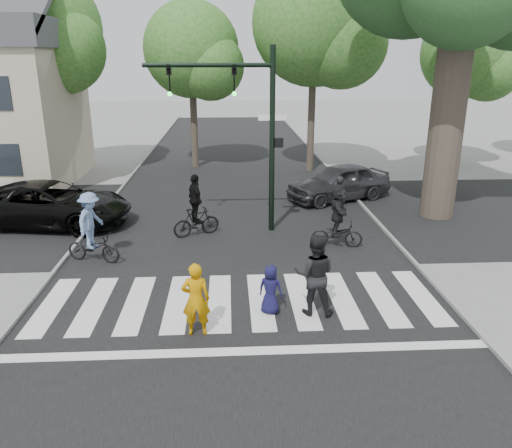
% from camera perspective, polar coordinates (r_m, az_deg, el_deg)
% --- Properties ---
extents(ground, '(120.00, 120.00, 0.00)m').
position_cam_1_polar(ground, '(11.40, -1.70, -11.10)').
color(ground, gray).
rests_on(ground, ground).
extents(road_stem, '(10.00, 70.00, 0.01)m').
position_cam_1_polar(road_stem, '(15.93, -2.20, -2.16)').
color(road_stem, black).
rests_on(road_stem, ground).
extents(road_cross, '(70.00, 10.00, 0.01)m').
position_cam_1_polar(road_cross, '(18.77, -2.37, 1.07)').
color(road_cross, black).
rests_on(road_cross, ground).
extents(curb_left, '(0.10, 70.00, 0.10)m').
position_cam_1_polar(curb_left, '(16.63, -19.88, -2.23)').
color(curb_left, gray).
rests_on(curb_left, ground).
extents(curb_right, '(0.10, 70.00, 0.10)m').
position_cam_1_polar(curb_right, '(16.76, 15.34, -1.61)').
color(curb_right, gray).
rests_on(curb_right, ground).
extents(crosswalk, '(10.00, 3.85, 0.01)m').
position_cam_1_polar(crosswalk, '(11.97, -1.79, -9.50)').
color(crosswalk, silver).
rests_on(crosswalk, ground).
extents(traffic_signal, '(4.45, 0.29, 6.00)m').
position_cam_1_polar(traffic_signal, '(16.20, -1.17, 12.40)').
color(traffic_signal, black).
rests_on(traffic_signal, ground).
extents(bg_tree_1, '(6.09, 5.80, 9.80)m').
position_cam_1_polar(bg_tree_1, '(26.78, -23.02, 19.35)').
color(bg_tree_1, brown).
rests_on(bg_tree_1, ground).
extents(bg_tree_2, '(5.04, 4.80, 8.40)m').
position_cam_1_polar(bg_tree_2, '(26.57, -6.87, 18.73)').
color(bg_tree_2, brown).
rests_on(bg_tree_2, ground).
extents(bg_tree_3, '(6.30, 6.00, 10.20)m').
position_cam_1_polar(bg_tree_3, '(25.61, 7.51, 21.33)').
color(bg_tree_3, brown).
rests_on(bg_tree_3, ground).
extents(bg_tree_4, '(4.83, 4.60, 8.15)m').
position_cam_1_polar(bg_tree_4, '(28.85, 23.48, 17.10)').
color(bg_tree_4, brown).
rests_on(bg_tree_4, ground).
extents(pedestrian_woman, '(0.61, 0.41, 1.64)m').
position_cam_1_polar(pedestrian_woman, '(10.62, -6.89, -8.56)').
color(pedestrian_woman, '#C98504').
rests_on(pedestrian_woman, ground).
extents(pedestrian_child, '(0.68, 0.57, 1.18)m').
position_cam_1_polar(pedestrian_child, '(11.50, 1.68, -7.48)').
color(pedestrian_child, '#14123A').
rests_on(pedestrian_child, ground).
extents(pedestrian_adult, '(1.06, 0.90, 1.93)m').
position_cam_1_polar(pedestrian_adult, '(11.40, 6.73, -5.77)').
color(pedestrian_adult, black).
rests_on(pedestrian_adult, ground).
extents(cyclist_left, '(1.72, 1.19, 2.06)m').
position_cam_1_polar(cyclist_left, '(14.96, -18.26, -0.89)').
color(cyclist_left, black).
rests_on(cyclist_left, ground).
extents(cyclist_mid, '(1.64, 1.05, 2.08)m').
position_cam_1_polar(cyclist_mid, '(16.42, -6.89, 1.48)').
color(cyclist_mid, black).
rests_on(cyclist_mid, ground).
extents(cyclist_right, '(1.64, 1.53, 1.99)m').
position_cam_1_polar(cyclist_right, '(15.55, 9.32, 0.52)').
color(cyclist_right, black).
rests_on(cyclist_right, ground).
extents(car_suv, '(5.84, 3.36, 1.53)m').
position_cam_1_polar(car_suv, '(18.80, -22.47, 2.10)').
color(car_suv, black).
rests_on(car_suv, ground).
extents(car_grey, '(4.73, 3.39, 1.50)m').
position_cam_1_polar(car_grey, '(20.88, 9.43, 4.75)').
color(car_grey, '#302F33').
rests_on(car_grey, ground).
extents(bystander_dark, '(0.62, 0.46, 1.56)m').
position_cam_1_polar(bystander_dark, '(18.52, 9.38, 3.09)').
color(bystander_dark, black).
rests_on(bystander_dark, ground).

